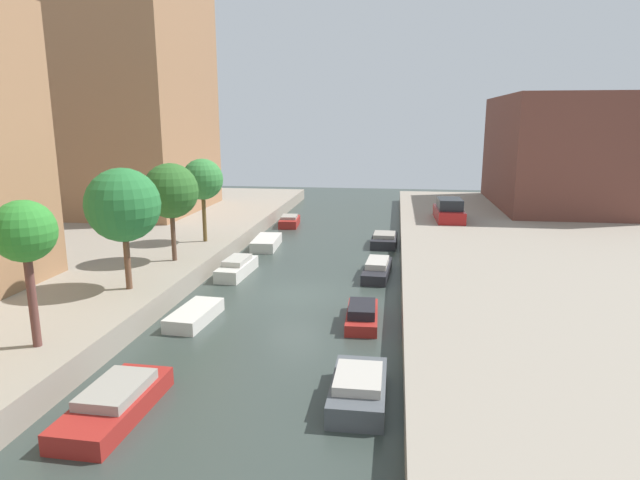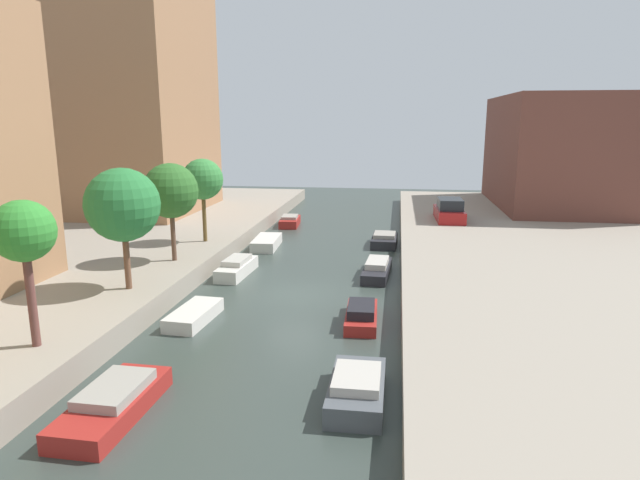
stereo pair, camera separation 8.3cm
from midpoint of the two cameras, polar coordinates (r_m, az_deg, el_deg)
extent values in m
plane|color=#333D38|center=(25.85, -2.59, -5.76)|extent=(84.00, 84.00, 0.00)
cube|color=gray|center=(32.01, -30.05, -2.95)|extent=(20.00, 64.00, 1.00)
cube|color=gray|center=(27.32, 30.22, -5.39)|extent=(20.00, 64.00, 1.00)
cube|color=#9E704C|center=(46.22, -19.48, 18.66)|extent=(10.00, 12.16, 25.24)
cube|color=brown|center=(49.78, 24.01, 8.47)|extent=(10.00, 15.59, 9.08)
cylinder|color=brown|center=(19.43, -27.95, -5.57)|extent=(0.27, 0.27, 3.09)
sphere|color=#2F852E|center=(18.92, -28.63, 0.85)|extent=(1.93, 1.93, 1.93)
cylinder|color=brown|center=(24.50, -19.54, -1.96)|extent=(0.26, 0.26, 2.56)
sphere|color=#277235|center=(24.05, -19.95, 3.50)|extent=(3.09, 3.09, 3.09)
cylinder|color=brown|center=(28.78, -15.10, 0.49)|extent=(0.24, 0.24, 2.64)
sphere|color=#2C6226|center=(28.42, -15.36, 5.02)|extent=(2.78, 2.78, 2.78)
cylinder|color=brown|center=(32.96, -11.99, 2.33)|extent=(0.24, 0.24, 2.88)
sphere|color=#347F39|center=(32.65, -12.17, 6.27)|extent=(2.40, 2.40, 2.40)
cube|color=maroon|center=(40.54, 13.47, 2.66)|extent=(2.00, 4.58, 0.85)
cube|color=#1E2328|center=(40.09, 13.57, 3.71)|extent=(1.72, 2.54, 0.76)
cube|color=maroon|center=(16.79, -20.80, -16.02)|extent=(1.74, 4.14, 0.58)
cube|color=gray|center=(16.73, -20.61, -14.43)|extent=(1.45, 2.29, 0.29)
cube|color=beige|center=(23.01, -13.00, -7.68)|extent=(1.55, 3.24, 0.55)
cube|color=beige|center=(29.29, -8.65, -3.03)|extent=(1.41, 3.76, 0.65)
cube|color=#B2ADA3|center=(29.23, -8.64, -2.11)|extent=(1.14, 2.09, 0.28)
cube|color=beige|center=(35.36, -5.57, -0.27)|extent=(1.66, 3.64, 0.65)
cube|color=maroon|center=(42.59, -3.13, 1.91)|extent=(1.60, 3.28, 0.61)
cube|color=gray|center=(42.47, -3.15, 2.45)|extent=(1.29, 1.83, 0.21)
cube|color=#4C5156|center=(16.50, 4.05, -15.55)|extent=(1.59, 3.40, 0.66)
cube|color=#B2ADA3|center=(16.16, 4.04, -14.29)|extent=(1.35, 1.87, 0.28)
cube|color=maroon|center=(22.41, 4.49, -8.06)|extent=(1.35, 3.42, 0.47)
cube|color=black|center=(22.03, 4.47, -7.24)|extent=(1.11, 1.89, 0.39)
cube|color=#232328|center=(29.00, 6.09, -3.23)|extent=(1.52, 4.20, 0.54)
cube|color=#B2ADA3|center=(28.99, 6.12, -2.37)|extent=(1.21, 2.33, 0.30)
cube|color=#232328|center=(36.05, 6.85, -0.10)|extent=(1.72, 3.31, 0.60)
cube|color=gray|center=(35.96, 6.87, 0.55)|extent=(1.43, 1.84, 0.24)
camera|label=1|loc=(0.04, -89.93, 0.02)|focal=30.44mm
camera|label=2|loc=(0.04, 90.07, -0.02)|focal=30.44mm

